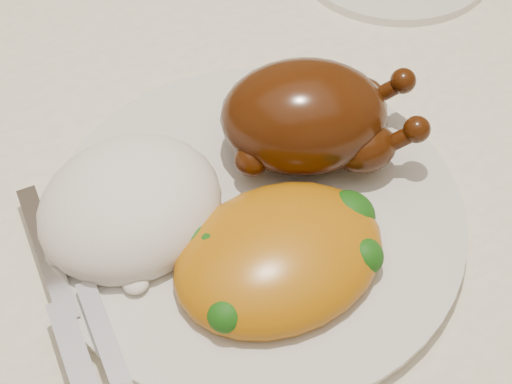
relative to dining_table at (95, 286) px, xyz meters
name	(u,v)px	position (x,y,z in m)	size (l,w,h in m)	color
dining_table	(95,286)	(0.00, 0.00, 0.00)	(1.60, 0.90, 0.76)	brown
tablecloth	(78,236)	(0.00, 0.00, 0.07)	(1.73, 1.03, 0.18)	white
dinner_plate	(256,215)	(0.12, -0.06, 0.11)	(0.29, 0.29, 0.01)	silver
roast_chicken	(309,117)	(0.18, -0.02, 0.15)	(0.16, 0.13, 0.08)	#421B07
rice_mound	(131,206)	(0.04, -0.03, 0.13)	(0.16, 0.15, 0.07)	white
mac_and_cheese	(287,250)	(0.13, -0.11, 0.13)	(0.16, 0.13, 0.05)	#B9730B
cutlery	(78,310)	(-0.01, -0.09, 0.12)	(0.04, 0.18, 0.01)	silver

